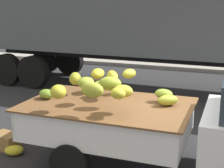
% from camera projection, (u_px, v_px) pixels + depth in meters
% --- Properties ---
extents(ground, '(220.00, 220.00, 0.00)m').
position_uv_depth(ground, '(169.00, 166.00, 5.85)').
color(ground, '#28282B').
extents(curb_strip, '(80.00, 0.80, 0.16)m').
position_uv_depth(curb_strip, '(216.00, 70.00, 13.86)').
color(curb_strip, gray).
rests_on(curb_strip, ground).
extents(semi_trailer, '(12.05, 2.83, 3.95)m').
position_uv_depth(semi_trailer, '(148.00, 10.00, 10.37)').
color(semi_trailer, '#4C5156').
rests_on(semi_trailer, ground).
extents(fallen_banana_bunch_near_tailgate, '(0.42, 0.38, 0.18)m').
position_uv_depth(fallen_banana_bunch_near_tailgate, '(14.00, 150.00, 6.25)').
color(fallen_banana_bunch_near_tailgate, gold).
rests_on(fallen_banana_bunch_near_tailgate, ground).
extents(produce_crate, '(0.57, 0.43, 0.29)m').
position_uv_depth(produce_crate, '(6.00, 141.00, 6.53)').
color(produce_crate, olive).
rests_on(produce_crate, ground).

